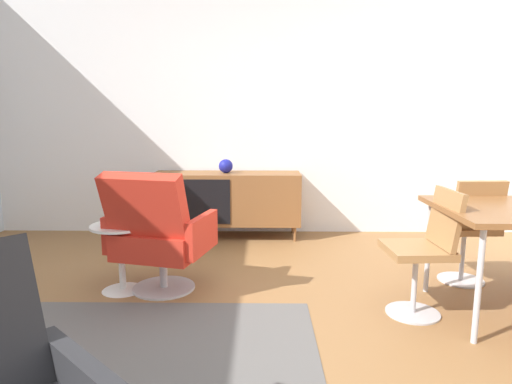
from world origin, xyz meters
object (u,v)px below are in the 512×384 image
at_px(sideboard, 227,198).
at_px(side_table_round, 121,250).
at_px(dining_chair_near_window, 426,247).
at_px(lounge_chair_red, 158,233).
at_px(vase_cobalt, 226,166).
at_px(dining_chair_back_left, 469,227).
at_px(fruit_bowl, 119,219).

height_order(sideboard, side_table_round, sideboard).
distance_m(dining_chair_near_window, lounge_chair_red, 1.90).
bearing_deg(vase_cobalt, dining_chair_near_window, -52.31).
height_order(lounge_chair_red, side_table_round, lounge_chair_red).
distance_m(sideboard, vase_cobalt, 0.36).
bearing_deg(vase_cobalt, lounge_chair_red, -103.75).
bearing_deg(dining_chair_near_window, dining_chair_back_left, 45.67).
bearing_deg(dining_chair_near_window, lounge_chair_red, 169.49).
relative_size(sideboard, fruit_bowl, 8.00).
xyz_separation_m(dining_chair_near_window, fruit_bowl, (-2.16, 0.38, 0.09)).
xyz_separation_m(sideboard, vase_cobalt, (-0.01, 0.00, 0.36)).
distance_m(vase_cobalt, dining_chair_near_window, 2.45).
height_order(vase_cobalt, dining_chair_back_left, vase_cobalt).
relative_size(sideboard, side_table_round, 3.08).
bearing_deg(dining_chair_back_left, vase_cobalt, 146.02).
xyz_separation_m(lounge_chair_red, side_table_round, (-0.29, 0.04, -0.15)).
distance_m(vase_cobalt, lounge_chair_red, 1.65).
bearing_deg(lounge_chair_red, sideboard, 75.97).
bearing_deg(lounge_chair_red, fruit_bowl, 172.74).
bearing_deg(sideboard, vase_cobalt, 166.49).
relative_size(dining_chair_near_window, lounge_chair_red, 0.90).
bearing_deg(dining_chair_back_left, sideboard, 145.96).
relative_size(dining_chair_back_left, side_table_round, 1.65).
relative_size(vase_cobalt, side_table_round, 0.29).
relative_size(lounge_chair_red, side_table_round, 1.82).
distance_m(dining_chair_near_window, side_table_round, 2.20).
distance_m(dining_chair_back_left, side_table_round, 2.72).
xyz_separation_m(vase_cobalt, dining_chair_near_window, (1.48, -1.92, -0.33)).
xyz_separation_m(vase_cobalt, fruit_bowl, (-0.68, -1.54, -0.23)).
distance_m(sideboard, dining_chair_back_left, 2.44).
relative_size(sideboard, lounge_chair_red, 1.69).
height_order(dining_chair_back_left, side_table_round, dining_chair_back_left).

